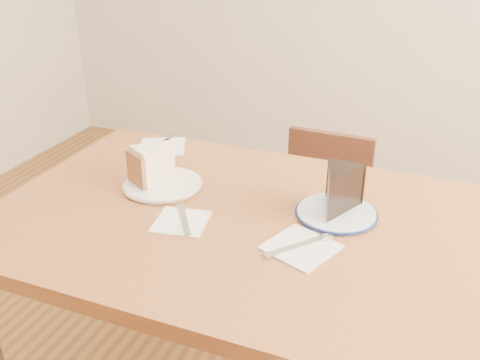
% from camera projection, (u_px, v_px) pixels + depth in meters
% --- Properties ---
extents(table, '(1.20, 0.80, 0.75)m').
position_uv_depth(table, '(239.00, 250.00, 1.33)').
color(table, brown).
rests_on(table, ground).
extents(chair_far, '(0.37, 0.37, 0.73)m').
position_uv_depth(chair_far, '(317.00, 228.00, 1.90)').
color(chair_far, '#35190F').
rests_on(chair_far, ground).
extents(plate_cream, '(0.20, 0.20, 0.01)m').
position_uv_depth(plate_cream, '(163.00, 184.00, 1.43)').
color(plate_cream, white).
rests_on(plate_cream, table).
extents(plate_navy, '(0.19, 0.19, 0.01)m').
position_uv_depth(plate_navy, '(336.00, 213.00, 1.29)').
color(plate_navy, white).
rests_on(plate_navy, table).
extents(carrot_cake, '(0.13, 0.14, 0.09)m').
position_uv_depth(carrot_cake, '(157.00, 164.00, 1.43)').
color(carrot_cake, white).
rests_on(carrot_cake, plate_cream).
extents(chocolate_cake, '(0.10, 0.14, 0.10)m').
position_uv_depth(chocolate_cake, '(337.00, 193.00, 1.27)').
color(chocolate_cake, black).
rests_on(chocolate_cake, plate_navy).
extents(napkin_cream, '(0.14, 0.14, 0.00)m').
position_uv_depth(napkin_cream, '(181.00, 222.00, 1.26)').
color(napkin_cream, white).
rests_on(napkin_cream, table).
extents(napkin_navy, '(0.18, 0.18, 0.00)m').
position_uv_depth(napkin_navy, '(301.00, 247.00, 1.17)').
color(napkin_navy, white).
rests_on(napkin_navy, table).
extents(napkin_spare, '(0.18, 0.18, 0.00)m').
position_uv_depth(napkin_spare, '(162.00, 147.00, 1.67)').
color(napkin_spare, white).
rests_on(napkin_spare, table).
extents(fork_cream, '(0.09, 0.12, 0.00)m').
position_uv_depth(fork_cream, '(184.00, 220.00, 1.26)').
color(fork_cream, white).
rests_on(fork_cream, napkin_cream).
extents(knife_navy, '(0.12, 0.14, 0.00)m').
position_uv_depth(knife_navy, '(298.00, 246.00, 1.16)').
color(knife_navy, silver).
rests_on(knife_navy, napkin_navy).
extents(fork_spare, '(0.04, 0.14, 0.00)m').
position_uv_depth(fork_spare, '(165.00, 143.00, 1.69)').
color(fork_spare, silver).
rests_on(fork_spare, napkin_spare).
extents(knife_spare, '(0.02, 0.16, 0.00)m').
position_uv_depth(knife_spare, '(156.00, 149.00, 1.65)').
color(knife_spare, silver).
rests_on(knife_spare, napkin_spare).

